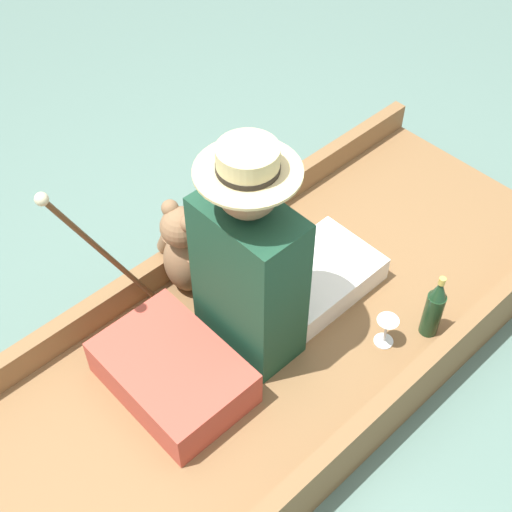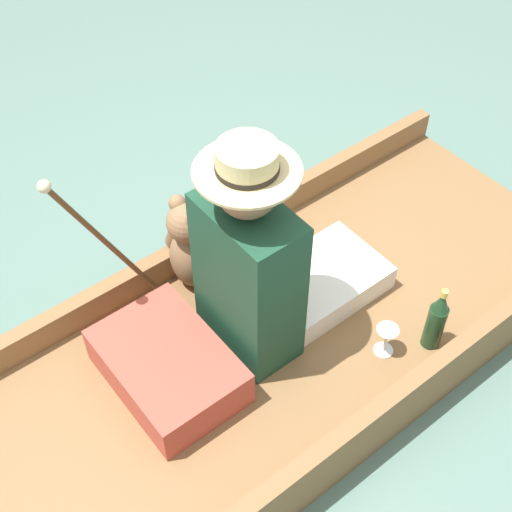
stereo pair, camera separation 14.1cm
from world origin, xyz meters
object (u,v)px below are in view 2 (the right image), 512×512
Objects in this scene: seated_person at (266,267)px; walking_cane at (99,236)px; wine_glass at (387,335)px; teddy_bear at (190,247)px; champagne_bottle at (436,320)px.

seated_person is 0.58m from walking_cane.
walking_cane is at bearing -136.94° from wine_glass.
seated_person is 1.16× the size of walking_cane.
teddy_bear is at bearing -172.49° from seated_person.
teddy_bear is at bearing 85.94° from walking_cane.
teddy_bear is at bearing -153.57° from wine_glass.
walking_cane reaches higher than teddy_bear.
wine_glass is at bearing 30.78° from seated_person.
walking_cane is (-0.38, -0.42, 0.12)m from seated_person.
wine_glass is 0.19m from champagne_bottle.
champagne_bottle is at bearing 63.43° from wine_glass.
teddy_bear is 0.42m from walking_cane.
walking_cane is 2.57× the size of champagne_bottle.
wine_glass is (0.72, 0.36, -0.10)m from teddy_bear.
champagne_bottle is (0.44, 0.44, -0.20)m from seated_person.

